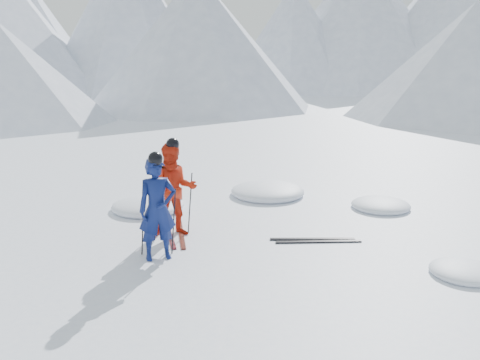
{
  "coord_description": "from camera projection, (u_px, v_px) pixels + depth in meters",
  "views": [
    {
      "loc": [
        -1.4,
        -9.61,
        3.59
      ],
      "look_at": [
        -1.32,
        0.5,
        1.1
      ],
      "focal_mm": 38.0,
      "sensor_mm": 36.0,
      "label": 1
    }
  ],
  "objects": [
    {
      "name": "snow_lumps",
      "position": [
        262.0,
        206.0,
        12.41
      ],
      "size": [
        7.38,
        6.58,
        0.43
      ],
      "color": "white",
      "rests_on": "ground"
    },
    {
      "name": "ski_worn_left",
      "position": [
        170.0,
        234.0,
        10.43
      ],
      "size": [
        0.47,
        1.68,
        0.03
      ],
      "primitive_type": "cube",
      "rotation": [
        0.0,
        0.0,
        0.22
      ],
      "color": "black",
      "rests_on": "ground"
    },
    {
      "name": "ground",
      "position": [
        306.0,
        239.0,
        10.2
      ],
      "size": [
        160.0,
        160.0,
        0.0
      ],
      "primitive_type": "plane",
      "color": "white",
      "rests_on": "ground"
    },
    {
      "name": "ski_worn_right",
      "position": [
        181.0,
        234.0,
        10.43
      ],
      "size": [
        0.35,
        1.69,
        0.03
      ],
      "primitive_type": "cube",
      "rotation": [
        0.0,
        0.0,
        0.16
      ],
      "color": "black",
      "rests_on": "ground"
    },
    {
      "name": "pole_blue_left",
      "position": [
        143.0,
        223.0,
        9.23
      ],
      "size": [
        0.12,
        0.09,
        1.24
      ],
      "primitive_type": "cylinder",
      "rotation": [
        0.05,
        0.08,
        0.0
      ],
      "color": "black",
      "rests_on": "ground"
    },
    {
      "name": "pole_blue_right",
      "position": [
        174.0,
        221.0,
        9.33
      ],
      "size": [
        0.12,
        0.07,
        1.24
      ],
      "primitive_type": "cylinder",
      "rotation": [
        -0.04,
        0.08,
        0.0
      ],
      "color": "black",
      "rests_on": "ground"
    },
    {
      "name": "skier_red",
      "position": [
        174.0,
        190.0,
        10.2
      ],
      "size": [
        1.05,
        0.88,
        1.91
      ],
      "primitive_type": "imported",
      "rotation": [
        0.0,
        0.0,
        0.19
      ],
      "color": "red",
      "rests_on": "ground"
    },
    {
      "name": "ski_loose_a",
      "position": [
        312.0,
        239.0,
        10.15
      ],
      "size": [
        1.7,
        0.09,
        0.03
      ],
      "primitive_type": "cube",
      "rotation": [
        0.0,
        0.0,
        1.57
      ],
      "color": "black",
      "rests_on": "ground"
    },
    {
      "name": "pole_red_left",
      "position": [
        162.0,
        202.0,
        10.52
      ],
      "size": [
        0.13,
        0.1,
        1.27
      ],
      "primitive_type": "cylinder",
      "rotation": [
        0.06,
        0.08,
        0.0
      ],
      "color": "black",
      "rests_on": "ground"
    },
    {
      "name": "ski_loose_b",
      "position": [
        319.0,
        242.0,
        10.0
      ],
      "size": [
        1.7,
        0.15,
        0.03
      ],
      "primitive_type": "cube",
      "rotation": [
        0.0,
        0.0,
        1.61
      ],
      "color": "black",
      "rests_on": "ground"
    },
    {
      "name": "mountain_range",
      "position": [
        319.0,
        17.0,
        42.92
      ],
      "size": [
        106.15,
        62.94,
        15.53
      ],
      "color": "#B2BCD1",
      "rests_on": "ground"
    },
    {
      "name": "pole_red_right",
      "position": [
        190.0,
        203.0,
        10.43
      ],
      "size": [
        0.13,
        0.09,
        1.27
      ],
      "primitive_type": "cylinder",
      "rotation": [
        -0.05,
        0.08,
        0.0
      ],
      "color": "black",
      "rests_on": "ground"
    },
    {
      "name": "skier_blue",
      "position": [
        157.0,
        209.0,
        9.01
      ],
      "size": [
        0.79,
        0.65,
        1.86
      ],
      "primitive_type": "imported",
      "rotation": [
        0.0,
        0.0,
        0.35
      ],
      "color": "#0D1A53",
      "rests_on": "ground"
    }
  ]
}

